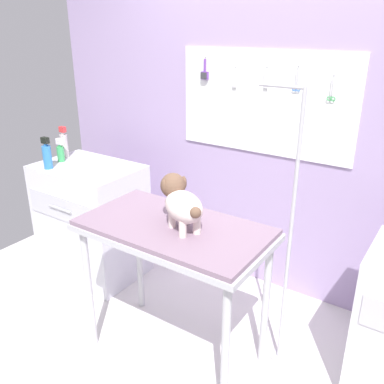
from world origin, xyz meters
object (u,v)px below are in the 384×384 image
at_px(grooming_table, 174,240).
at_px(counter_left, 92,220).
at_px(conditioner_bottle, 60,152).
at_px(dog, 181,202).
at_px(grooming_arm, 288,248).

bearing_deg(grooming_table, counter_left, 160.48).
bearing_deg(conditioner_bottle, grooming_table, -15.00).
height_order(dog, counter_left, dog).
bearing_deg(dog, grooming_arm, 31.89).
xyz_separation_m(grooming_arm, dog, (-0.51, -0.32, 0.27)).
bearing_deg(counter_left, grooming_table, -19.52).
height_order(counter_left, conditioner_bottle, conditioner_bottle).
height_order(grooming_arm, dog, grooming_arm).
bearing_deg(grooming_table, conditioner_bottle, 165.00).
bearing_deg(grooming_table, dog, 2.42).
xyz_separation_m(grooming_table, dog, (0.05, 0.00, 0.25)).
bearing_deg(conditioner_bottle, grooming_arm, -1.53).
distance_m(grooming_arm, counter_left, 1.72).
bearing_deg(grooming_table, grooming_arm, 29.74).
xyz_separation_m(grooming_table, conditioner_bottle, (-1.38, 0.37, 0.20)).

